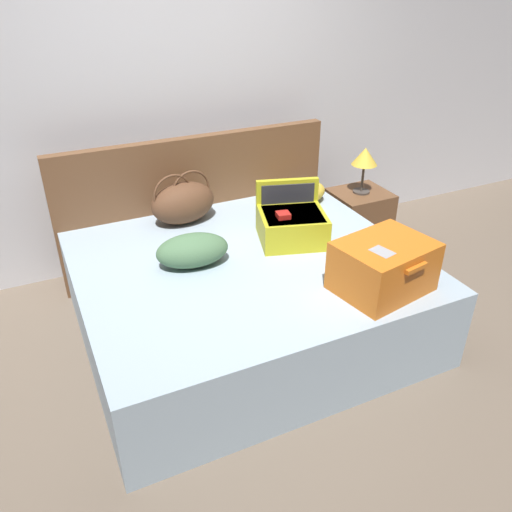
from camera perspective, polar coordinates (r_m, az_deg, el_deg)
name	(u,v)px	position (r m, az deg, el deg)	size (l,w,h in m)	color
ground_plane	(275,366)	(3.18, 2.11, -12.03)	(12.00, 12.00, 0.00)	#6B5B4C
back_wall	(175,90)	(3.99, -8.90, 17.63)	(8.00, 0.10, 2.60)	silver
bed	(247,296)	(3.30, -0.97, -4.43)	(2.01, 1.75, 0.53)	#99ADBC
headboard	(197,205)	(3.92, -6.54, 5.60)	(2.05, 0.08, 1.05)	brown
hard_case_large	(383,266)	(2.91, 13.84, -1.07)	(0.56, 0.47, 0.29)	#D16619
hard_case_medium	(292,223)	(3.36, 3.95, 3.64)	(0.51, 0.49, 0.35)	gold
duffel_bag	(183,202)	(3.61, -8.05, 5.90)	(0.49, 0.34, 0.36)	brown
pillow_near_headboard	(192,250)	(3.09, -7.02, 0.63)	(0.43, 0.25, 0.20)	#4C724C
pillow_center_head	(302,193)	(3.91, 5.09, 6.95)	(0.38, 0.25, 0.17)	gold
nightstand	(358,221)	(4.35, 11.16, 3.83)	(0.44, 0.40, 0.51)	brown
table_lamp	(365,158)	(4.15, 11.89, 10.49)	(0.20, 0.20, 0.37)	#3F3833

